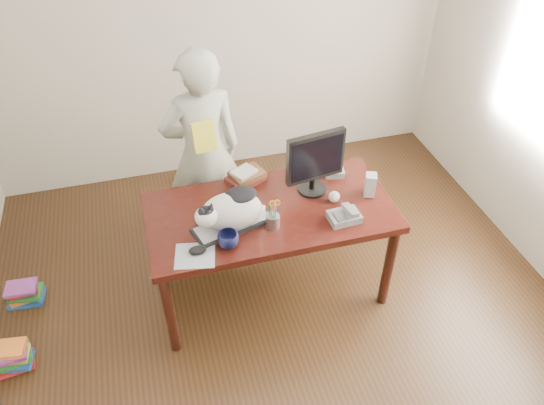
{
  "coord_description": "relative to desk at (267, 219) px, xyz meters",
  "views": [
    {
      "loc": [
        -0.69,
        -1.92,
        2.98
      ],
      "look_at": [
        0.0,
        0.55,
        0.85
      ],
      "focal_mm": 35.0,
      "sensor_mm": 36.0,
      "label": 1
    }
  ],
  "objects": [
    {
      "name": "baseball",
      "position": [
        0.43,
        -0.11,
        0.19
      ],
      "size": [
        0.08,
        0.08,
        0.08
      ],
      "rotation": [
        0.0,
        0.0,
        -0.21
      ],
      "color": "beige",
      "rests_on": "desk"
    },
    {
      "name": "pen_cup",
      "position": [
        -0.03,
        -0.25,
        0.21
      ],
      "size": [
        0.09,
        0.09,
        0.22
      ],
      "rotation": [
        0.0,
        0.0,
        -0.04
      ],
      "color": "#94959A",
      "rests_on": "desk"
    },
    {
      "name": "mousepad",
      "position": [
        -0.54,
        -0.37,
        0.15
      ],
      "size": [
        0.27,
        0.25,
        0.01
      ],
      "rotation": [
        0.0,
        0.0,
        -0.2
      ],
      "color": "#9DA2A8",
      "rests_on": "desk"
    },
    {
      "name": "mouse",
      "position": [
        -0.52,
        -0.35,
        0.17
      ],
      "size": [
        0.12,
        0.09,
        0.04
      ],
      "rotation": [
        0.0,
        0.0,
        -0.2
      ],
      "color": "black",
      "rests_on": "mousepad"
    },
    {
      "name": "calculator",
      "position": [
        0.54,
        0.2,
        0.17
      ],
      "size": [
        0.16,
        0.2,
        0.05
      ],
      "rotation": [
        0.0,
        0.0,
        -0.18
      ],
      "color": "slate",
      "rests_on": "desk"
    },
    {
      "name": "coffee_mug",
      "position": [
        -0.33,
        -0.34,
        0.2
      ],
      "size": [
        0.17,
        0.17,
        0.1
      ],
      "primitive_type": "imported",
      "rotation": [
        0.0,
        0.0,
        0.48
      ],
      "color": "#0C1033",
      "rests_on": "desk"
    },
    {
      "name": "book_pile_b",
      "position": [
        -1.72,
        0.27,
        -0.53
      ],
      "size": [
        0.26,
        0.2,
        0.15
      ],
      "color": "#1A499C",
      "rests_on": "ground"
    },
    {
      "name": "speaker",
      "position": [
        0.68,
        -0.1,
        0.23
      ],
      "size": [
        0.1,
        0.1,
        0.16
      ],
      "rotation": [
        0.0,
        0.0,
        -0.41
      ],
      "color": "#A2A2A4",
      "rests_on": "desk"
    },
    {
      "name": "person",
      "position": [
        -0.32,
        0.6,
        0.2
      ],
      "size": [
        0.63,
        0.45,
        1.61
      ],
      "primitive_type": "imported",
      "rotation": [
        0.0,
        0.0,
        3.26
      ],
      "color": "beige",
      "rests_on": "ground"
    },
    {
      "name": "phone",
      "position": [
        0.43,
        -0.3,
        0.18
      ],
      "size": [
        0.2,
        0.17,
        0.09
      ],
      "rotation": [
        0.0,
        0.0,
        0.06
      ],
      "color": "slate",
      "rests_on": "desk"
    },
    {
      "name": "monitor",
      "position": [
        0.33,
        0.03,
        0.4
      ],
      "size": [
        0.4,
        0.22,
        0.45
      ],
      "rotation": [
        0.0,
        0.0,
        0.15
      ],
      "color": "black",
      "rests_on": "desk"
    },
    {
      "name": "desk",
      "position": [
        0.0,
        0.0,
        0.0
      ],
      "size": [
        1.6,
        0.8,
        0.75
      ],
      "color": "black",
      "rests_on": "ground"
    },
    {
      "name": "held_book",
      "position": [
        -0.32,
        0.43,
        0.45
      ],
      "size": [
        0.16,
        0.11,
        0.21
      ],
      "rotation": [
        0.0,
        0.0,
        0.12
      ],
      "color": "yellow",
      "rests_on": "person"
    },
    {
      "name": "book_pile_a",
      "position": [
        -1.75,
        -0.28,
        -0.51
      ],
      "size": [
        0.27,
        0.22,
        0.18
      ],
      "color": "red",
      "rests_on": "ground"
    },
    {
      "name": "keyboard",
      "position": [
        -0.27,
        -0.17,
        0.16
      ],
      "size": [
        0.53,
        0.32,
        0.03
      ],
      "rotation": [
        0.0,
        0.0,
        0.28
      ],
      "color": "black",
      "rests_on": "desk"
    },
    {
      "name": "room",
      "position": [
        0.0,
        -0.68,
        0.75
      ],
      "size": [
        4.5,
        4.5,
        4.5
      ],
      "color": "black",
      "rests_on": "ground"
    },
    {
      "name": "cat",
      "position": [
        -0.28,
        -0.18,
        0.29
      ],
      "size": [
        0.48,
        0.34,
        0.28
      ],
      "rotation": [
        0.0,
        0.0,
        0.28
      ],
      "color": "silver",
      "rests_on": "keyboard"
    },
    {
      "name": "book_stack",
      "position": [
        -0.08,
        0.26,
        0.19
      ],
      "size": [
        0.3,
        0.27,
        0.09
      ],
      "rotation": [
        0.0,
        0.0,
        0.42
      ],
      "color": "#431412",
      "rests_on": "desk"
    }
  ]
}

